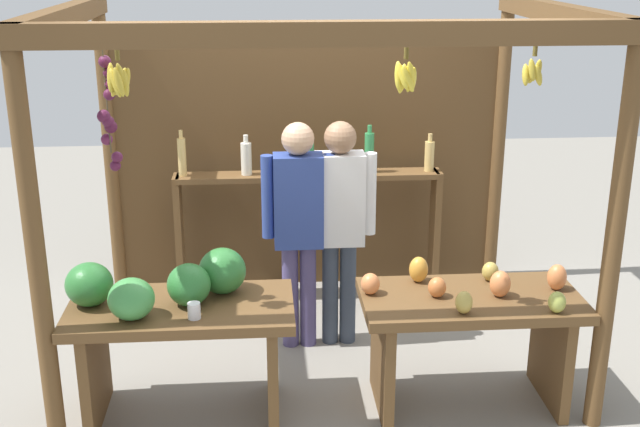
{
  "coord_description": "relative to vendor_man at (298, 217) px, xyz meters",
  "views": [
    {
      "loc": [
        -0.35,
        -4.95,
        2.61
      ],
      "look_at": [
        0.0,
        -0.22,
        1.02
      ],
      "focal_mm": 44.96,
      "sensor_mm": 36.0,
      "label": 1
    }
  ],
  "objects": [
    {
      "name": "fruit_counter_right",
      "position": [
        0.96,
        -0.82,
        -0.39
      ],
      "size": [
        1.29,
        0.64,
        0.86
      ],
      "color": "brown",
      "rests_on": "ground"
    },
    {
      "name": "ground_plane",
      "position": [
        0.12,
        -0.01,
        -0.93
      ],
      "size": [
        12.0,
        12.0,
        0.0
      ],
      "primitive_type": "plane",
      "color": "gray",
      "rests_on": "ground"
    },
    {
      "name": "vendor_woman",
      "position": [
        0.27,
        0.02,
        -0.0
      ],
      "size": [
        0.48,
        0.21,
        1.55
      ],
      "rotation": [
        0.0,
        0.0,
        0.12
      ],
      "color": "#353E4E",
      "rests_on": "ground"
    },
    {
      "name": "market_stall",
      "position": [
        0.12,
        0.46,
        0.42
      ],
      "size": [
        3.13,
        2.26,
        2.27
      ],
      "color": "brown",
      "rests_on": "ground"
    },
    {
      "name": "fruit_counter_left",
      "position": [
        -0.75,
        -0.81,
        -0.29
      ],
      "size": [
        1.27,
        0.67,
        0.97
      ],
      "color": "brown",
      "rests_on": "ground"
    },
    {
      "name": "vendor_man",
      "position": [
        0.0,
        0.0,
        0.0
      ],
      "size": [
        0.48,
        0.21,
        1.56
      ],
      "rotation": [
        0.0,
        0.0,
        0.0
      ],
      "color": "#504677",
      "rests_on": "ground"
    },
    {
      "name": "bottle_shelf_unit",
      "position": [
        0.12,
        0.79,
        -0.14
      ],
      "size": [
        2.01,
        0.22,
        1.36
      ],
      "color": "brown",
      "rests_on": "ground"
    }
  ]
}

